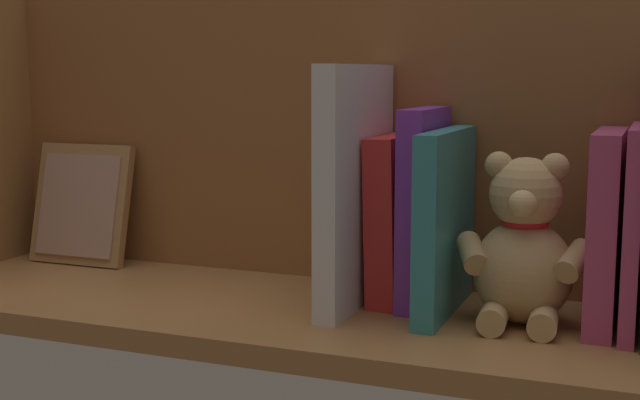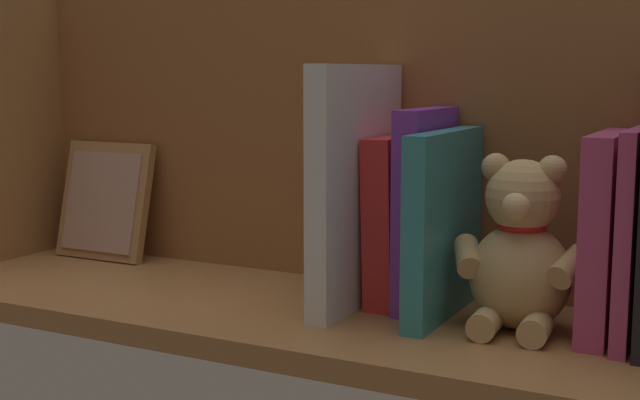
% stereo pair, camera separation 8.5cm
% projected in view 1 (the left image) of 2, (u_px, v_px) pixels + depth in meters
% --- Properties ---
extents(ground_plane, '(0.95, 0.28, 0.02)m').
position_uv_depth(ground_plane, '(320.00, 316.00, 0.87)').
color(ground_plane, '#9E6B3D').
extents(shelf_back_panel, '(0.95, 0.02, 0.34)m').
position_uv_depth(shelf_back_panel, '(359.00, 130.00, 0.95)').
color(shelf_back_panel, '#955C33').
rests_on(shelf_back_panel, ground_plane).
extents(book_2, '(0.01, 0.15, 0.18)m').
position_uv_depth(book_2, '(634.00, 228.00, 0.78)').
color(book_2, '#B23F72').
rests_on(book_2, ground_plane).
extents(book_3, '(0.03, 0.14, 0.18)m').
position_uv_depth(book_3, '(606.00, 229.00, 0.79)').
color(book_3, '#B23F72').
rests_on(book_3, ground_plane).
extents(teddy_bear, '(0.13, 0.11, 0.16)m').
position_uv_depth(teddy_bear, '(524.00, 249.00, 0.80)').
color(teddy_bear, tan).
rests_on(teddy_bear, ground_plane).
extents(book_4, '(0.02, 0.16, 0.18)m').
position_uv_depth(book_4, '(445.00, 222.00, 0.83)').
color(book_4, teal).
rests_on(book_4, ground_plane).
extents(book_5, '(0.03, 0.12, 0.20)m').
position_uv_depth(book_5, '(424.00, 207.00, 0.87)').
color(book_5, purple).
rests_on(book_5, ground_plane).
extents(book_6, '(0.03, 0.11, 0.17)m').
position_uv_depth(book_6, '(394.00, 218.00, 0.88)').
color(book_6, red).
rests_on(book_6, ground_plane).
extents(book_7, '(0.02, 0.17, 0.24)m').
position_uv_depth(book_7, '(355.00, 186.00, 0.86)').
color(book_7, silver).
rests_on(book_7, ground_plane).
extents(picture_frame_leaning, '(0.13, 0.05, 0.15)m').
position_uv_depth(picture_frame_leaning, '(81.00, 205.00, 1.06)').
color(picture_frame_leaning, '#A87A4C').
rests_on(picture_frame_leaning, ground_plane).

